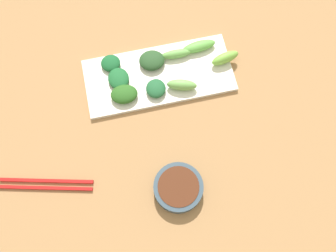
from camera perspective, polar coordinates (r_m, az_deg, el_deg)
tabletop at (r=0.98m, az=-1.00°, el=0.04°), size 2.10×2.10×0.02m
sauce_bowl at (r=0.92m, az=1.57°, el=-9.27°), size 0.12×0.12×0.03m
serving_plate at (r=1.02m, az=-1.39°, el=7.61°), size 0.17×0.39×0.01m
broccoli_stalk_0 at (r=0.99m, az=2.10°, el=6.21°), size 0.05×0.08×0.03m
broccoli_leafy_1 at (r=1.03m, az=-8.65°, el=9.36°), size 0.06×0.06×0.02m
broccoli_leafy_2 at (r=1.02m, az=-2.45°, el=9.85°), size 0.07×0.07×0.03m
broccoli_stalk_3 at (r=1.03m, az=1.27°, el=10.81°), size 0.03×0.09×0.02m
broccoli_leafy_4 at (r=1.01m, az=-7.47°, el=7.12°), size 0.07×0.06×0.02m
broccoli_leafy_5 at (r=0.99m, az=-6.64°, el=4.78°), size 0.06×0.07×0.03m
broccoli_leafy_6 at (r=0.99m, az=-1.84°, el=5.67°), size 0.06×0.06×0.02m
broccoli_stalk_7 at (r=1.04m, az=8.61°, el=10.11°), size 0.04×0.08×0.03m
broccoli_stalk_8 at (r=1.05m, az=4.67°, el=11.88°), size 0.04×0.10×0.02m
chopsticks at (r=0.98m, az=-17.95°, el=-8.37°), size 0.08×0.23×0.01m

